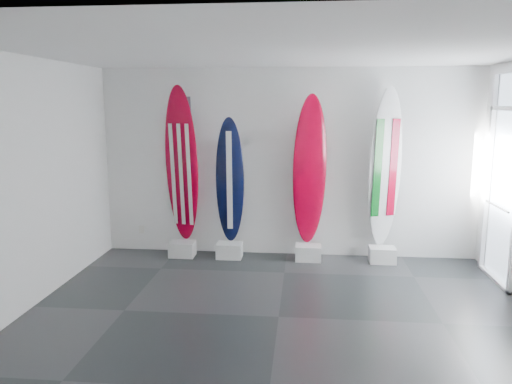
# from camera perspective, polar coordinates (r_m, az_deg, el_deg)

# --- Properties ---
(floor) EXTENTS (6.00, 6.00, 0.00)m
(floor) POSITION_cam_1_polar(r_m,az_deg,el_deg) (5.95, 2.61, -14.11)
(floor) COLOR black
(floor) RESTS_ON ground
(ceiling) EXTENTS (6.00, 6.00, 0.00)m
(ceiling) POSITION_cam_1_polar(r_m,az_deg,el_deg) (5.46, 2.88, 15.98)
(ceiling) COLOR white
(ceiling) RESTS_ON wall_back
(wall_back) EXTENTS (6.00, 0.00, 6.00)m
(wall_back) POSITION_cam_1_polar(r_m,az_deg,el_deg) (7.98, 3.67, 3.31)
(wall_back) COLOR white
(wall_back) RESTS_ON ground
(wall_front) EXTENTS (6.00, 0.00, 6.00)m
(wall_front) POSITION_cam_1_polar(r_m,az_deg,el_deg) (3.08, 0.32, -7.64)
(wall_front) COLOR white
(wall_front) RESTS_ON ground
(wall_left) EXTENTS (0.00, 5.00, 5.00)m
(wall_left) POSITION_cam_1_polar(r_m,az_deg,el_deg) (6.40, -25.16, 0.69)
(wall_left) COLOR white
(wall_left) RESTS_ON ground
(display_block_usa) EXTENTS (0.40, 0.30, 0.24)m
(display_block_usa) POSITION_cam_1_polar(r_m,az_deg,el_deg) (8.19, -8.44, -6.49)
(display_block_usa) COLOR silver
(display_block_usa) RESTS_ON floor
(surfboard_usa) EXTENTS (0.60, 0.36, 2.49)m
(surfboard_usa) POSITION_cam_1_polar(r_m,az_deg,el_deg) (8.00, -8.52, 3.13)
(surfboard_usa) COLOR maroon
(surfboard_usa) RESTS_ON display_block_usa
(display_block_navy) EXTENTS (0.40, 0.30, 0.24)m
(display_block_navy) POSITION_cam_1_polar(r_m,az_deg,el_deg) (8.04, -3.05, -6.70)
(display_block_navy) COLOR silver
(display_block_navy) RESTS_ON floor
(surfboard_navy) EXTENTS (0.46, 0.17, 2.00)m
(surfboard_navy) POSITION_cam_1_polar(r_m,az_deg,el_deg) (7.88, -3.02, 1.32)
(surfboard_navy) COLOR black
(surfboard_navy) RESTS_ON display_block_navy
(display_block_swiss) EXTENTS (0.40, 0.30, 0.24)m
(display_block_swiss) POSITION_cam_1_polar(r_m,az_deg,el_deg) (7.95, 6.00, -6.93)
(display_block_swiss) COLOR silver
(display_block_swiss) RESTS_ON floor
(surfboard_swiss) EXTENTS (0.57, 0.35, 2.36)m
(surfboard_swiss) POSITION_cam_1_polar(r_m,az_deg,el_deg) (7.77, 6.18, 2.47)
(surfboard_swiss) COLOR maroon
(surfboard_swiss) RESTS_ON display_block_swiss
(display_block_italy) EXTENTS (0.40, 0.30, 0.24)m
(display_block_italy) POSITION_cam_1_polar(r_m,az_deg,el_deg) (8.04, 14.27, -6.99)
(display_block_italy) COLOR silver
(display_block_italy) RESTS_ON floor
(surfboard_italy) EXTENTS (0.59, 0.38, 2.46)m
(surfboard_italy) POSITION_cam_1_polar(r_m,az_deg,el_deg) (7.86, 14.59, 2.67)
(surfboard_italy) COLOR silver
(surfboard_italy) RESTS_ON display_block_italy
(wall_outlet) EXTENTS (0.09, 0.02, 0.13)m
(wall_outlet) POSITION_cam_1_polar(r_m,az_deg,el_deg) (8.62, -12.98, -4.21)
(wall_outlet) COLOR silver
(wall_outlet) RESTS_ON wall_back
(glass_door) EXTENTS (0.12, 1.16, 2.85)m
(glass_door) POSITION_cam_1_polar(r_m,az_deg,el_deg) (7.54, 26.55, 1.29)
(glass_door) COLOR white
(glass_door) RESTS_ON floor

